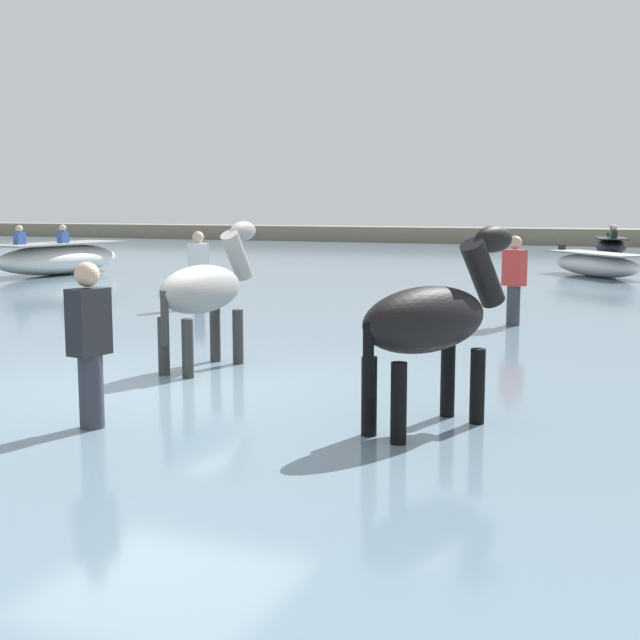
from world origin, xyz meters
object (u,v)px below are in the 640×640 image
boat_mid_outer (596,264)px  person_wading_mid (199,275)px  boat_near_port (611,246)px  person_onlooker_right (90,356)px  horse_lead_grey (205,293)px  horse_trailing_black (432,325)px  boat_distant_east (59,258)px  person_wading_close (514,287)px

boat_mid_outer → person_wading_mid: bearing=-120.7°
boat_near_port → person_onlooker_right: person_onlooker_right is taller
horse_lead_grey → horse_trailing_black: size_ratio=0.99×
boat_mid_outer → person_onlooker_right: bearing=-97.9°
boat_near_port → person_onlooker_right: (-2.02, -27.65, 0.27)m
horse_trailing_black → person_wading_mid: horse_trailing_black is taller
boat_distant_east → person_wading_close: 13.76m
person_onlooker_right → person_wading_mid: bearing=114.8°
boat_mid_outer → boat_near_port: boat_near_port is taller
horse_trailing_black → person_wading_mid: bearing=133.2°
boat_mid_outer → boat_distant_east: bearing=-159.8°
boat_distant_east → boat_mid_outer: size_ratio=1.30×
boat_mid_outer → horse_lead_grey: bearing=-101.0°
horse_lead_grey → boat_near_port: size_ratio=0.61×
boat_mid_outer → person_wading_mid: (-5.85, -9.85, 0.29)m
boat_mid_outer → person_wading_close: size_ratio=1.95×
horse_trailing_black → boat_distant_east: 17.47m
person_wading_mid → person_onlooker_right: 8.19m
horse_lead_grey → boat_mid_outer: horse_lead_grey is taller
horse_trailing_black → horse_lead_grey: bearing=153.0°
horse_trailing_black → person_wading_mid: 8.74m
person_wading_close → person_onlooker_right: bearing=-105.8°
horse_lead_grey → person_wading_close: (2.53, 4.77, -0.25)m
horse_trailing_black → person_wading_mid: (-5.98, 6.36, -0.26)m
boat_near_port → person_wading_mid: 20.95m
person_wading_close → boat_near_port: bearing=90.2°
horse_lead_grey → boat_distant_east: bearing=136.2°
person_wading_close → horse_lead_grey: bearing=-118.0°
horse_trailing_black → boat_distant_east: (-13.25, 11.38, -0.43)m
boat_mid_outer → person_onlooker_right: (-2.41, -17.28, 0.29)m
boat_near_port → person_wading_mid: person_wading_mid is taller
horse_lead_grey → boat_distant_east: horse_lead_grey is taller
boat_distant_east → person_wading_mid: bearing=-34.6°
horse_trailing_black → person_onlooker_right: bearing=-157.2°
horse_lead_grey → boat_near_port: horse_lead_grey is taller
horse_trailing_black → person_wading_close: 6.32m
horse_trailing_black → person_wading_mid: size_ratio=1.17×
horse_lead_grey → person_wading_close: horse_lead_grey is taller
boat_near_port → person_wading_mid: bearing=-105.1°
boat_mid_outer → person_wading_mid: 11.45m
person_wading_close → person_wading_mid: 5.51m
horse_trailing_black → person_onlooker_right: (-2.54, -1.07, -0.26)m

